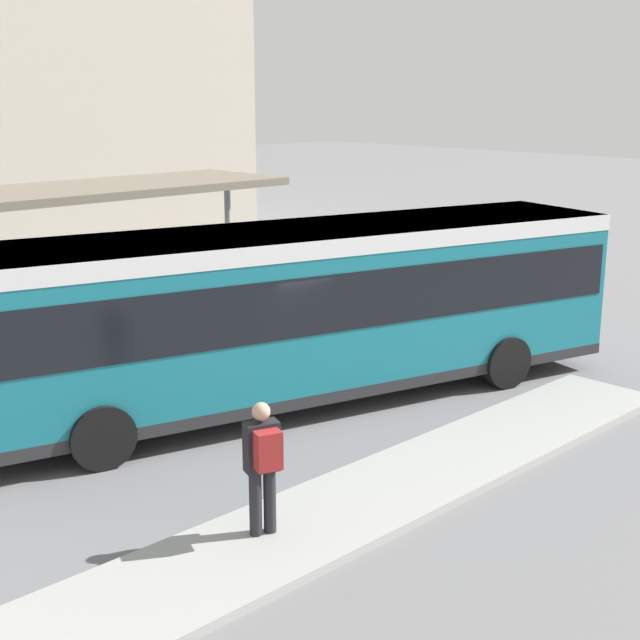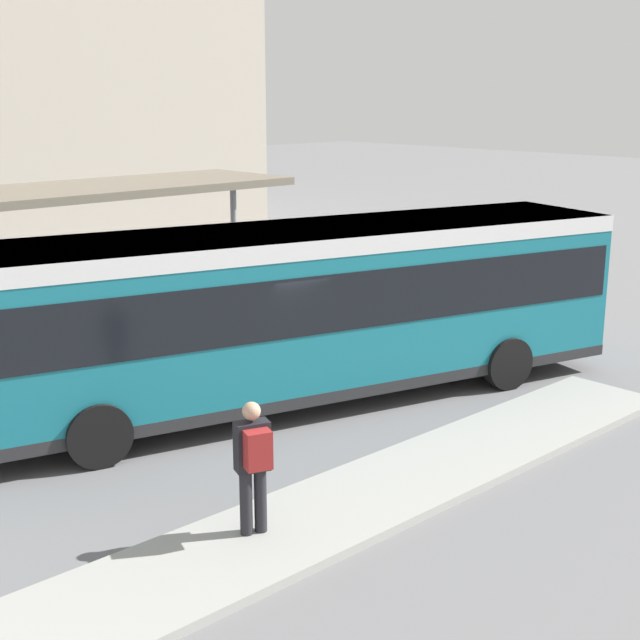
{
  "view_description": "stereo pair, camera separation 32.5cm",
  "coord_description": "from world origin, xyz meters",
  "views": [
    {
      "loc": [
        -10.19,
        -11.19,
        5.42
      ],
      "look_at": [
        0.62,
        0.0,
        1.4
      ],
      "focal_mm": 50.0,
      "sensor_mm": 36.0,
      "label": 1
    },
    {
      "loc": [
        -9.96,
        -11.41,
        5.42
      ],
      "look_at": [
        0.62,
        0.0,
        1.4
      ],
      "focal_mm": 50.0,
      "sensor_mm": 36.0,
      "label": 2
    }
  ],
  "objects": [
    {
      "name": "bicycle_green",
      "position": [
        9.41,
        1.59,
        0.34
      ],
      "size": [
        0.48,
        1.56,
        0.68
      ],
      "rotation": [
        0.0,
        0.0,
        -1.63
      ],
      "color": "black",
      "rests_on": "ground_plane"
    },
    {
      "name": "pedestrian_waiting",
      "position": [
        -3.77,
        -3.55,
        1.1
      ],
      "size": [
        0.49,
        0.52,
        1.7
      ],
      "rotation": [
        0.0,
        0.0,
        1.23
      ],
      "color": "#232328",
      "rests_on": "curb_island"
    },
    {
      "name": "bicycle_orange",
      "position": [
        8.98,
        0.87,
        0.34
      ],
      "size": [
        0.48,
        1.55,
        0.67
      ],
      "rotation": [
        0.0,
        0.0,
        1.73
      ],
      "color": "black",
      "rests_on": "ground_plane"
    },
    {
      "name": "curb_island",
      "position": [
        -1.51,
        -3.7,
        0.06
      ],
      "size": [
        12.28,
        1.8,
        0.12
      ],
      "color": "#9E9E99",
      "rests_on": "ground_plane"
    },
    {
      "name": "potted_planter_near_shelter",
      "position": [
        -2.71,
        3.99,
        0.67
      ],
      "size": [
        0.93,
        0.93,
        1.31
      ],
      "color": "slate",
      "rests_on": "ground_plane"
    },
    {
      "name": "ground_plane",
      "position": [
        0.0,
        0.0,
        0.0
      ],
      "size": [
        120.0,
        120.0,
        0.0
      ],
      "primitive_type": "plane",
      "color": "slate"
    },
    {
      "name": "station_shelter",
      "position": [
        -0.21,
        6.51,
        3.24
      ],
      "size": [
        9.12,
        3.13,
        3.39
      ],
      "color": "#706656",
      "rests_on": "ground_plane"
    },
    {
      "name": "city_bus",
      "position": [
        0.01,
        -0.0,
        1.83
      ],
      "size": [
        12.59,
        5.64,
        3.12
      ],
      "rotation": [
        0.0,
        0.0,
        -0.26
      ],
      "color": "#197284",
      "rests_on": "ground_plane"
    },
    {
      "name": "bicycle_yellow",
      "position": [
        9.4,
        2.31,
        0.38
      ],
      "size": [
        0.48,
        1.76,
        0.76
      ],
      "rotation": [
        0.0,
        0.0,
        1.45
      ],
      "color": "black",
      "rests_on": "ground_plane"
    }
  ]
}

